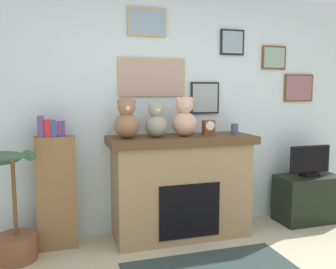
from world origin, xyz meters
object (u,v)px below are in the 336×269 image
Objects in this scene: teddy_bear_grey at (127,120)px; teddy_bear_tan at (185,118)px; tv_stand at (308,198)px; television at (310,162)px; potted_plant at (16,227)px; teddy_bear_cream at (156,121)px; bookshelf at (56,188)px; fireplace at (181,186)px; candle_jar at (234,129)px; mantel_clock at (209,128)px.

teddy_bear_tan reaches higher than teddy_bear_grey.
television reaches higher than tv_stand.
teddy_bear_cream is (1.34, 0.08, 0.92)m from potted_plant.
bookshelf is 2.49× the size of television.
teddy_bear_grey reaches higher than fireplace.
teddy_bear_grey is 1.10× the size of teddy_bear_cream.
teddy_bear_tan is (-0.57, -0.00, 0.13)m from candle_jar.
potted_plant is at bearing -178.73° from tv_stand.
television is 3.30× the size of mantel_clock.
television is at bearing -2.05° from bookshelf.
teddy_bear_grey is (-0.57, -0.02, 0.71)m from fireplace.
bookshelf is 0.95m from teddy_bear_grey.
television is 4.46× the size of candle_jar.
bookshelf is at bearing 174.97° from teddy_bear_cream.
candle_jar reaches higher than television.
bookshelf is 3.60× the size of teddy_bear_cream.
television is 1.35m from mantel_clock.
candle_jar is 0.74× the size of mantel_clock.
fireplace is 2.05× the size of tv_stand.
candle_jar is (2.21, 0.08, 0.82)m from potted_plant.
teddy_bear_grey is at bearing -178.17° from fireplace.
fireplace is 1.17× the size of bookshelf.
fireplace is 9.61× the size of mantel_clock.
tv_stand is 1.30m from candle_jar.
teddy_bear_grey is 0.60m from teddy_bear_tan.
teddy_bear_grey is at bearing 179.60° from television.
candle_jar is 0.29× the size of teddy_bear_tan.
tv_stand is (1.58, -0.03, -0.27)m from fireplace.
bookshelf is (-1.25, 0.07, 0.05)m from fireplace.
potted_plant is at bearing -175.35° from teddy_bear_grey.
teddy_bear_cream is (-0.87, -0.00, 0.10)m from candle_jar.
television is 2.21m from teddy_bear_grey.
fireplace is at bearing 178.79° from television.
television is at bearing -1.21° from fireplace.
tv_stand is 1.42× the size of television.
potted_plant is at bearing -177.80° from candle_jar.
tv_stand is 1.81× the size of teddy_bear_tan.
potted_plant is 2.86× the size of teddy_bear_cream.
tv_stand is at bearing -2.02° from bookshelf.
teddy_bear_tan is at bearing -32.43° from fireplace.
fireplace is 0.71m from teddy_bear_tan.
candle_jar is at bearing 0.05° from teddy_bear_tan.
tv_stand is at bearing 1.27° from potted_plant.
candle_jar is at bearing 0.03° from teddy_bear_cream.
teddy_bear_cream is at bearing 3.62° from potted_plant.
teddy_bear_cream is (-0.57, 0.00, 0.08)m from mantel_clock.
teddy_bear_tan reaches higher than television.
teddy_bear_grey reaches higher than tv_stand.
mantel_clock is (1.55, -0.09, 0.55)m from bookshelf.
potted_plant is 2.09m from mantel_clock.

